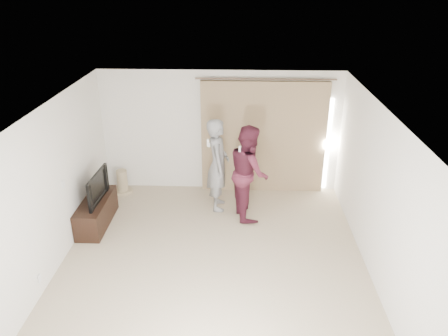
{
  "coord_description": "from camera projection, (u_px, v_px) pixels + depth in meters",
  "views": [
    {
      "loc": [
        0.41,
        -5.92,
        4.39
      ],
      "look_at": [
        0.13,
        1.2,
        1.17
      ],
      "focal_mm": 35.0,
      "sensor_mm": 36.0,
      "label": 1
    }
  ],
  "objects": [
    {
      "name": "ceiling",
      "position": [
        211.0,
        110.0,
        6.14
      ],
      "size": [
        5.0,
        5.5,
        0.01
      ],
      "primitive_type": "cube",
      "color": "white",
      "rests_on": "wall_back"
    },
    {
      "name": "curtain",
      "position": [
        264.0,
        138.0,
        9.12
      ],
      "size": [
        2.8,
        0.11,
        2.46
      ],
      "color": "tan",
      "rests_on": "ground"
    },
    {
      "name": "scratching_post",
      "position": [
        123.0,
        184.0,
        9.38
      ],
      "size": [
        0.39,
        0.39,
        0.53
      ],
      "color": "tan",
      "rests_on": "ground"
    },
    {
      "name": "tv_console",
      "position": [
        96.0,
        212.0,
        8.19
      ],
      "size": [
        0.46,
        1.31,
        0.51
      ],
      "primitive_type": "cube",
      "color": "black",
      "rests_on": "ground"
    },
    {
      "name": "floor",
      "position": [
        213.0,
        262.0,
        7.21
      ],
      "size": [
        5.5,
        5.5,
        0.0
      ],
      "primitive_type": "plane",
      "color": "tan",
      "rests_on": "ground"
    },
    {
      "name": "person_woman",
      "position": [
        249.0,
        172.0,
        8.25
      ],
      "size": [
        0.88,
        1.03,
        1.84
      ],
      "color": "#541D2E",
      "rests_on": "ground"
    },
    {
      "name": "wall_left",
      "position": [
        52.0,
        189.0,
        6.76
      ],
      "size": [
        0.04,
        5.5,
        2.6
      ],
      "color": "white",
      "rests_on": "ground"
    },
    {
      "name": "wall_back",
      "position": [
        221.0,
        132.0,
        9.18
      ],
      "size": [
        5.0,
        0.04,
        2.6
      ],
      "primitive_type": "cube",
      "color": "white",
      "rests_on": "ground"
    },
    {
      "name": "person_man",
      "position": [
        218.0,
        165.0,
        8.52
      ],
      "size": [
        0.49,
        0.71,
        1.87
      ],
      "color": "gray",
      "rests_on": "ground"
    },
    {
      "name": "tv",
      "position": [
        93.0,
        187.0,
        7.98
      ],
      "size": [
        0.17,
        0.97,
        0.56
      ],
      "primitive_type": "imported",
      "rotation": [
        0.0,
        0.0,
        1.53
      ],
      "color": "black",
      "rests_on": "tv_console"
    }
  ]
}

